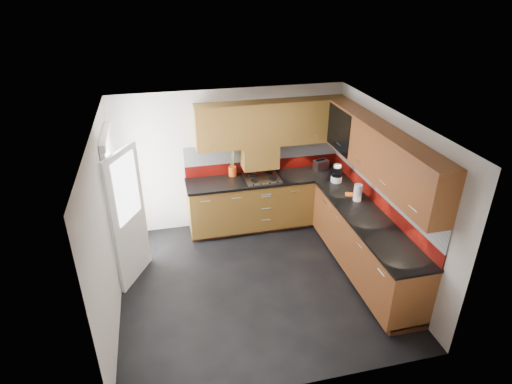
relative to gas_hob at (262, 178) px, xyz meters
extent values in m
cube|color=black|center=(-0.45, -1.47, -0.96)|extent=(4.00, 3.80, 0.02)
cube|color=white|center=(-0.45, -1.47, 1.50)|extent=(4.00, 3.80, 0.10)
cube|color=beige|center=(-0.45, 0.37, 0.25)|extent=(4.00, 0.08, 2.64)
cube|color=beige|center=(-0.45, -3.31, 0.25)|extent=(4.00, 0.08, 2.64)
cube|color=beige|center=(-2.39, -1.47, 0.25)|extent=(0.08, 3.80, 2.64)
cube|color=beige|center=(1.49, -1.47, 0.25)|extent=(0.08, 3.80, 2.64)
cube|color=brown|center=(0.10, 0.03, -0.48)|extent=(2.70, 0.60, 0.95)
cube|color=brown|center=(1.15, -1.57, -0.48)|extent=(0.60, 2.60, 0.95)
cube|color=#452213|center=(0.10, 0.06, -0.90)|extent=(2.70, 0.54, 0.10)
cube|color=#452213|center=(1.18, -1.57, -0.90)|extent=(0.54, 2.60, 0.10)
cube|color=black|center=(0.09, 0.02, -0.03)|extent=(2.72, 0.62, 0.04)
cube|color=black|center=(1.14, -1.59, -0.03)|extent=(0.62, 2.60, 0.04)
cube|color=maroon|center=(0.10, 0.32, 0.09)|extent=(2.70, 0.02, 0.20)
cube|color=silver|center=(0.10, 0.32, 0.36)|extent=(2.70, 0.02, 0.34)
cube|color=maroon|center=(1.44, -1.27, 0.09)|extent=(0.02, 3.20, 0.20)
cube|color=silver|center=(1.44, -1.27, 0.36)|extent=(0.02, 3.20, 0.34)
cube|color=brown|center=(0.20, 0.17, 0.89)|extent=(2.50, 0.33, 0.72)
cube|color=brown|center=(1.28, -1.43, 0.89)|extent=(0.33, 2.87, 0.72)
cube|color=silver|center=(0.05, -0.01, 0.68)|extent=(1.80, 0.01, 0.16)
cube|color=silver|center=(1.11, -1.47, 0.68)|extent=(0.01, 2.00, 0.16)
cube|color=brown|center=(0.00, 0.17, 0.33)|extent=(0.60, 0.33, 0.40)
cube|color=black|center=(1.11, -0.40, 0.89)|extent=(0.01, 0.80, 0.66)
cube|color=#FFD18C|center=(1.42, -0.40, 0.89)|extent=(0.01, 0.76, 0.64)
cube|color=black|center=(1.28, -0.40, 0.91)|extent=(0.29, 0.76, 0.01)
cylinder|color=black|center=(1.28, -0.65, 1.01)|extent=(0.07, 0.07, 0.16)
cylinder|color=black|center=(1.28, -0.50, 1.01)|extent=(0.07, 0.07, 0.16)
cylinder|color=white|center=(1.28, -0.35, 1.01)|extent=(0.07, 0.07, 0.16)
cylinder|color=black|center=(1.28, -0.20, 1.01)|extent=(0.07, 0.07, 0.16)
cube|color=white|center=(-2.31, -0.57, 0.07)|extent=(0.06, 0.95, 2.04)
cube|color=white|center=(-2.13, -0.92, 0.05)|extent=(0.42, 0.73, 1.98)
cube|color=white|center=(-2.10, -0.92, 0.50)|extent=(0.28, 0.50, 0.90)
cube|color=silver|center=(0.00, 0.01, 0.00)|extent=(0.58, 0.50, 0.02)
torus|color=black|center=(-0.15, -0.11, 0.02)|extent=(0.13, 0.13, 0.02)
torus|color=black|center=(0.15, -0.11, 0.02)|extent=(0.13, 0.13, 0.02)
torus|color=black|center=(-0.15, 0.13, 0.02)|extent=(0.13, 0.13, 0.02)
torus|color=black|center=(0.15, 0.13, 0.02)|extent=(0.13, 0.13, 0.02)
cube|color=black|center=(0.00, -0.23, 0.01)|extent=(0.44, 0.04, 0.02)
cylinder|color=#C54412|center=(-0.46, 0.24, 0.07)|extent=(0.13, 0.13, 0.17)
cylinder|color=olive|center=(-0.45, 0.26, 0.27)|extent=(0.06, 0.04, 0.33)
cylinder|color=olive|center=(-0.44, 0.25, 0.26)|extent=(0.04, 0.05, 0.31)
cylinder|color=olive|center=(-0.46, 0.26, 0.29)|extent=(0.07, 0.02, 0.36)
cylinder|color=olive|center=(-0.44, 0.24, 0.25)|extent=(0.03, 0.06, 0.29)
cylinder|color=olive|center=(-0.47, 0.26, 0.27)|extent=(0.06, 0.04, 0.32)
cube|color=silver|center=(1.09, 0.14, 0.07)|extent=(0.27, 0.21, 0.17)
cube|color=black|center=(1.09, 0.14, 0.16)|extent=(0.19, 0.07, 0.01)
cube|color=black|center=(1.09, 0.17, 0.16)|extent=(0.19, 0.07, 0.01)
cylinder|color=white|center=(1.16, -0.39, 0.04)|extent=(0.18, 0.18, 0.10)
cylinder|color=black|center=(1.16, -0.39, 0.17)|extent=(0.17, 0.17, 0.16)
cylinder|color=white|center=(1.16, -0.39, 0.27)|extent=(0.12, 0.12, 0.04)
cylinder|color=white|center=(1.21, -1.07, 0.12)|extent=(0.15, 0.15, 0.26)
cube|color=#D95C18|center=(1.18, -0.88, -0.01)|extent=(0.17, 0.16, 0.02)
camera|label=1|loc=(-1.59, -6.26, 3.05)|focal=30.00mm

